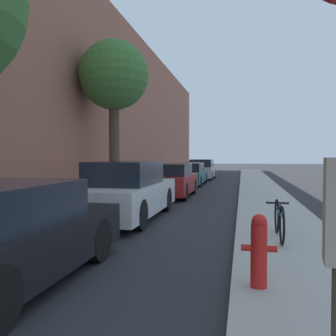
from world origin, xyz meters
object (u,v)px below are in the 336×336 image
(parked_car_teal, at_px, (188,174))
(street_tree_far, at_px, (114,77))
(fire_hydrant, at_px, (259,250))
(bicycle, at_px, (279,220))
(parked_car_white, at_px, (127,192))
(parked_car_black, at_px, (2,237))
(parked_car_silver, at_px, (202,170))
(parked_car_red, at_px, (170,181))

(parked_car_teal, distance_m, street_tree_far, 8.72)
(parked_car_teal, bearing_deg, fire_hydrant, -78.57)
(street_tree_far, height_order, fire_hydrant, street_tree_far)
(parked_car_teal, relative_size, bicycle, 2.76)
(parked_car_white, bearing_deg, bicycle, -29.54)
(parked_car_white, relative_size, street_tree_far, 0.79)
(parked_car_black, bearing_deg, street_tree_far, 100.92)
(parked_car_black, distance_m, fire_hydrant, 3.22)
(parked_car_teal, height_order, parked_car_silver, parked_car_silver)
(parked_car_black, bearing_deg, fire_hydrant, 5.49)
(parked_car_teal, height_order, street_tree_far, street_tree_far)
(parked_car_black, height_order, parked_car_teal, parked_car_black)
(parked_car_black, xyz_separation_m, parked_car_teal, (-0.01, 16.20, -0.03))
(parked_car_red, distance_m, parked_car_silver, 11.25)
(parked_car_silver, relative_size, bicycle, 2.79)
(bicycle, bearing_deg, fire_hydrant, -100.18)
(street_tree_far, bearing_deg, bicycle, -46.66)
(parked_car_black, relative_size, parked_car_teal, 0.85)
(parked_car_white, relative_size, parked_car_teal, 1.00)
(parked_car_white, relative_size, bicycle, 2.75)
(parked_car_black, bearing_deg, parked_car_silver, 89.49)
(parked_car_teal, relative_size, parked_car_silver, 0.99)
(parked_car_white, bearing_deg, parked_car_teal, 90.19)
(parked_car_black, height_order, parked_car_red, parked_car_red)
(parked_car_teal, bearing_deg, parked_car_red, -88.89)
(parked_car_silver, relative_size, fire_hydrant, 5.39)
(parked_car_white, bearing_deg, fire_hydrant, -55.99)
(parked_car_red, xyz_separation_m, parked_car_teal, (-0.11, 5.92, -0.04))
(parked_car_silver, xyz_separation_m, fire_hydrant, (3.01, -21.22, -0.09))
(parked_car_silver, bearing_deg, bicycle, -79.36)
(fire_hydrant, relative_size, bicycle, 0.52)
(parked_car_red, bearing_deg, bicycle, -63.96)
(parked_car_silver, height_order, fire_hydrant, parked_car_silver)
(fire_hydrant, bearing_deg, parked_car_silver, 98.07)
(parked_car_silver, xyz_separation_m, bicycle, (3.49, -18.59, -0.19))
(parked_car_black, relative_size, bicycle, 2.36)
(fire_hydrant, bearing_deg, bicycle, 79.56)
(parked_car_teal, bearing_deg, street_tree_far, -102.24)
(parked_car_teal, xyz_separation_m, street_tree_far, (-1.65, -7.59, 3.96))
(parked_car_red, height_order, parked_car_silver, parked_car_silver)
(fire_hydrant, bearing_deg, parked_car_black, -174.51)
(parked_car_white, bearing_deg, parked_car_black, -90.27)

